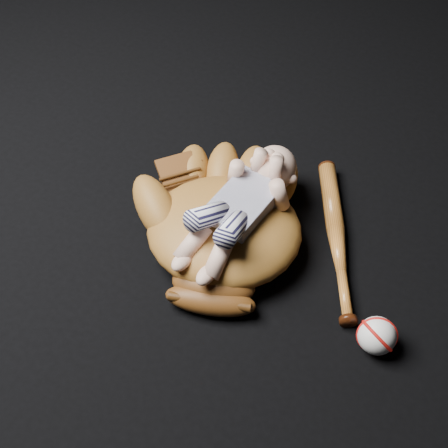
% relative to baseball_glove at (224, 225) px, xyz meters
% --- Properties ---
extents(baseball_glove, '(0.53, 0.56, 0.14)m').
position_rel_baseball_glove_xyz_m(baseball_glove, '(0.00, 0.00, 0.00)').
color(baseball_glove, brown).
rests_on(baseball_glove, ground).
extents(newborn_baby, '(0.17, 0.36, 0.14)m').
position_rel_baseball_glove_xyz_m(newborn_baby, '(0.02, 0.01, 0.05)').
color(newborn_baby, '#DCA98D').
rests_on(newborn_baby, baseball_glove).
extents(baseball_bat, '(0.25, 0.37, 0.04)m').
position_rel_baseball_glove_xyz_m(baseball_bat, '(0.20, 0.13, -0.05)').
color(baseball_bat, '#A85F20').
rests_on(baseball_bat, ground).
extents(baseball, '(0.08, 0.08, 0.07)m').
position_rel_baseball_glove_xyz_m(baseball, '(0.36, -0.05, -0.03)').
color(baseball, white).
rests_on(baseball, ground).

